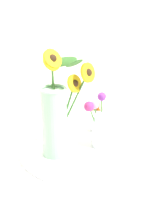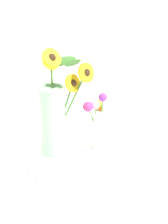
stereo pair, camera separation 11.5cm
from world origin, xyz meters
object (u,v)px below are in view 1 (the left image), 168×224
mason_jar_sunflowers (56,114)px  vase_bulb_right (96,116)px  serving_tray (84,146)px  vase_small_center (100,126)px

mason_jar_sunflowers → vase_bulb_right: size_ratio=2.66×
serving_tray → vase_small_center: size_ratio=2.50×
serving_tray → vase_bulb_right: bearing=18.3°
mason_jar_sunflowers → vase_small_center: (0.15, -0.08, -0.07)m
serving_tray → mason_jar_sunflowers: (-0.11, 0.03, 0.17)m
vase_small_center → vase_bulb_right: size_ratio=1.40×
mason_jar_sunflowers → vase_bulb_right: bearing=3.1°
vase_small_center → vase_bulb_right: (0.09, 0.09, -0.02)m
serving_tray → vase_bulb_right: (0.12, 0.04, 0.07)m
vase_bulb_right → vase_small_center: bearing=-134.2°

